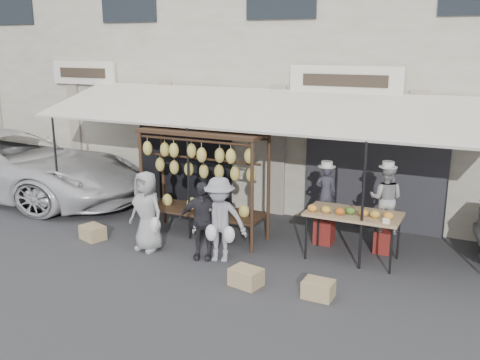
% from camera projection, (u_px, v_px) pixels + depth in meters
% --- Properties ---
extents(ground_plane, '(90.00, 90.00, 0.00)m').
position_uv_depth(ground_plane, '(205.00, 267.00, 9.57)').
color(ground_plane, '#2D2D30').
extents(shophouse, '(24.00, 6.15, 7.30)m').
position_uv_depth(shophouse, '(321.00, 53.00, 14.34)').
color(shophouse, beige).
rests_on(shophouse, ground_plane).
extents(awning, '(10.00, 2.35, 2.92)m').
position_uv_depth(awning, '(258.00, 110.00, 10.92)').
color(awning, beige).
rests_on(awning, ground_plane).
extents(banana_rack, '(2.60, 0.90, 2.24)m').
position_uv_depth(banana_rack, '(202.00, 163.00, 10.69)').
color(banana_rack, black).
rests_on(banana_rack, ground_plane).
extents(produce_table, '(1.70, 0.90, 1.04)m').
position_uv_depth(produce_table, '(353.00, 215.00, 9.71)').
color(produce_table, '#A2855D').
rests_on(produce_table, ground_plane).
extents(vendor_left, '(0.46, 0.36, 1.11)m').
position_uv_depth(vendor_left, '(326.00, 192.00, 10.49)').
color(vendor_left, '#31303C').
rests_on(vendor_left, stool_left).
extents(vendor_right, '(0.64, 0.51, 1.28)m').
position_uv_depth(vendor_right, '(386.00, 199.00, 10.00)').
color(vendor_right, '#A3A3A3').
rests_on(vendor_right, stool_right).
extents(customer_left, '(0.83, 0.62, 1.56)m').
position_uv_depth(customer_left, '(147.00, 211.00, 10.22)').
color(customer_left, gray).
rests_on(customer_left, ground_plane).
extents(customer_mid, '(0.93, 0.62, 1.47)m').
position_uv_depth(customer_mid, '(202.00, 221.00, 9.82)').
color(customer_mid, '#29282D').
rests_on(customer_mid, ground_plane).
extents(customer_right, '(1.13, 0.82, 1.58)m').
position_uv_depth(customer_right, '(220.00, 219.00, 9.71)').
color(customer_right, gray).
rests_on(customer_right, ground_plane).
extents(stool_left, '(0.39, 0.39, 0.50)m').
position_uv_depth(stool_left, '(324.00, 231.00, 10.69)').
color(stool_left, maroon).
rests_on(stool_left, ground_plane).
extents(stool_right, '(0.32, 0.32, 0.44)m').
position_uv_depth(stool_right, '(383.00, 242.00, 10.22)').
color(stool_right, maroon).
rests_on(stool_right, ground_plane).
extents(crate_near_a, '(0.56, 0.47, 0.30)m').
position_uv_depth(crate_near_a, '(246.00, 277.00, 8.83)').
color(crate_near_a, tan).
rests_on(crate_near_a, ground_plane).
extents(crate_near_b, '(0.48, 0.37, 0.28)m').
position_uv_depth(crate_near_b, '(318.00, 289.00, 8.41)').
color(crate_near_b, tan).
rests_on(crate_near_b, ground_plane).
extents(crate_far, '(0.57, 0.50, 0.29)m').
position_uv_depth(crate_far, '(93.00, 232.00, 10.93)').
color(crate_far, tan).
rests_on(crate_far, ground_plane).
extents(van, '(5.98, 2.82, 2.48)m').
position_uv_depth(van, '(0.00, 147.00, 14.13)').
color(van, silver).
rests_on(van, ground_plane).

